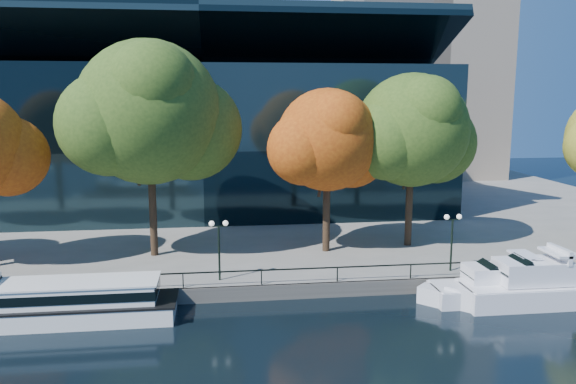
{
  "coord_description": "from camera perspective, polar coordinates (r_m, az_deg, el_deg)",
  "views": [
    {
      "loc": [
        -2.65,
        -31.48,
        13.06
      ],
      "look_at": [
        2.33,
        8.0,
        6.22
      ],
      "focal_mm": 35.0,
      "sensor_mm": 36.0,
      "label": 1
    }
  ],
  "objects": [
    {
      "name": "ground",
      "position": [
        34.18,
        -2.25,
        -12.72
      ],
      "size": [
        160.0,
        160.0,
        0.0
      ],
      "primitive_type": "plane",
      "color": "black",
      "rests_on": "ground"
    },
    {
      "name": "promenade",
      "position": [
        69.05,
        -4.87,
        -0.76
      ],
      "size": [
        90.0,
        67.08,
        1.0
      ],
      "color": "slate",
      "rests_on": "ground"
    },
    {
      "name": "railing",
      "position": [
        36.56,
        -2.72,
        -7.97
      ],
      "size": [
        88.2,
        0.08,
        0.99
      ],
      "color": "black",
      "rests_on": "promenade"
    },
    {
      "name": "convention_building",
      "position": [
        63.44,
        -8.42,
        5.53
      ],
      "size": [
        50.0,
        24.57,
        21.43
      ],
      "color": "black",
      "rests_on": "ground"
    },
    {
      "name": "tour_boat",
      "position": [
        36.06,
        -23.16,
        -10.21
      ],
      "size": [
        15.28,
        3.41,
        2.9
      ],
      "color": "white",
      "rests_on": "ground"
    },
    {
      "name": "cruiser_near",
      "position": [
        39.02,
        20.65,
        -8.97
      ],
      "size": [
        10.64,
        2.74,
        3.08
      ],
      "color": "white",
      "rests_on": "ground"
    },
    {
      "name": "cruiser_far",
      "position": [
        39.16,
        23.55,
        -8.78
      ],
      "size": [
        11.2,
        3.1,
        3.66
      ],
      "color": "white",
      "rests_on": "ground"
    },
    {
      "name": "tree_2",
      "position": [
        42.77,
        -13.66,
        7.56
      ],
      "size": [
        13.3,
        10.9,
        16.17
      ],
      "color": "black",
      "rests_on": "promenade"
    },
    {
      "name": "tree_3",
      "position": [
        43.05,
        4.23,
        5.07
      ],
      "size": [
        9.81,
        8.04,
        12.66
      ],
      "color": "black",
      "rests_on": "promenade"
    },
    {
      "name": "tree_4",
      "position": [
        45.71,
        12.71,
        5.9
      ],
      "size": [
        11.23,
        9.21,
        13.86
      ],
      "color": "black",
      "rests_on": "promenade"
    },
    {
      "name": "lamp_1",
      "position": [
        37.1,
        -7.04,
        -4.49
      ],
      "size": [
        1.26,
        0.36,
        4.03
      ],
      "color": "black",
      "rests_on": "promenade"
    },
    {
      "name": "lamp_2",
      "position": [
        40.4,
        16.35,
        -3.64
      ],
      "size": [
        1.26,
        0.36,
        4.03
      ],
      "color": "black",
      "rests_on": "promenade"
    }
  ]
}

